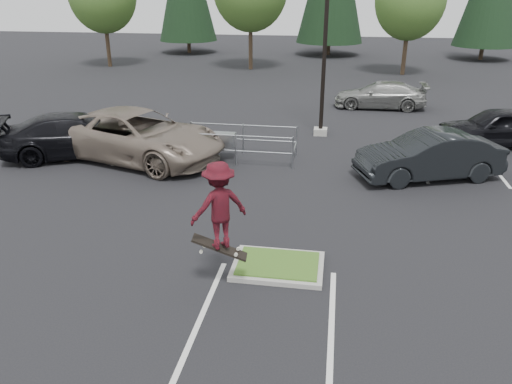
% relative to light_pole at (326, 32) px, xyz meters
% --- Properties ---
extents(ground, '(120.00, 120.00, 0.00)m').
position_rel_light_pole_xyz_m(ground, '(-0.50, -12.00, -4.56)').
color(ground, black).
rests_on(ground, ground).
extents(grass_median, '(2.20, 1.60, 0.16)m').
position_rel_light_pole_xyz_m(grass_median, '(-0.50, -12.00, -4.48)').
color(grass_median, '#A09F95').
rests_on(grass_median, ground).
extents(stall_lines, '(22.62, 17.60, 0.01)m').
position_rel_light_pole_xyz_m(stall_lines, '(-1.85, -5.98, -4.56)').
color(stall_lines, silver).
rests_on(stall_lines, ground).
extents(light_pole, '(0.70, 0.60, 10.12)m').
position_rel_light_pole_xyz_m(light_pole, '(0.00, 0.00, 0.00)').
color(light_pole, '#A09F95').
rests_on(light_pole, ground).
extents(decid_c, '(5.12, 5.12, 8.38)m').
position_rel_light_pole_xyz_m(decid_c, '(5.49, 17.83, 0.69)').
color(decid_c, '#38281C').
rests_on(decid_c, ground).
extents(cart_corral, '(4.40, 1.59, 1.25)m').
position_rel_light_pole_xyz_m(cart_corral, '(-3.50, -4.06, -3.78)').
color(cart_corral, gray).
rests_on(cart_corral, ground).
extents(skateboarder, '(1.46, 1.33, 2.28)m').
position_rel_light_pole_xyz_m(skateboarder, '(-1.70, -13.00, -2.52)').
color(skateboarder, black).
rests_on(skateboarder, ground).
extents(car_l_tan, '(7.66, 5.17, 1.95)m').
position_rel_light_pole_xyz_m(car_l_tan, '(-7.00, -4.65, -3.58)').
color(car_l_tan, gray).
rests_on(car_l_tan, ground).
extents(car_l_black, '(6.38, 4.62, 1.72)m').
position_rel_light_pole_xyz_m(car_l_black, '(-9.57, -4.67, -3.70)').
color(car_l_black, black).
rests_on(car_l_black, ground).
extents(car_r_charc, '(5.37, 3.40, 1.67)m').
position_rel_light_pole_xyz_m(car_r_charc, '(4.00, -5.00, -3.72)').
color(car_r_charc, black).
rests_on(car_r_charc, ground).
extents(car_r_black, '(5.11, 2.82, 1.64)m').
position_rel_light_pole_xyz_m(car_r_black, '(7.50, -0.50, -3.74)').
color(car_r_black, black).
rests_on(car_r_black, ground).
extents(car_far_silver, '(5.02, 2.05, 1.46)m').
position_rel_light_pole_xyz_m(car_far_silver, '(3.02, 6.00, -3.83)').
color(car_far_silver, gray).
rests_on(car_far_silver, ground).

